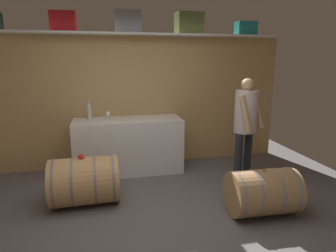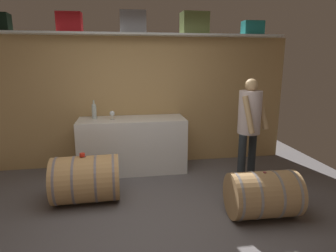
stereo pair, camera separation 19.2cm
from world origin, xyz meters
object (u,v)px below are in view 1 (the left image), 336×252
object	(u,v)px
work_cabinet	(128,145)
wine_bottle_clear	(89,111)
wine_glass	(108,114)
wine_barrel_near	(85,181)
tasting_cup	(81,156)
toolcase_olive	(189,23)
winemaker_pouring	(246,119)
wine_barrel_far	(263,192)
toolcase_grey	(128,22)
toolcase_red	(63,21)
toolcase_teal	(246,29)

from	to	relation	value
work_cabinet	wine_bottle_clear	size ratio (longest dim) A/B	5.77
wine_bottle_clear	wine_glass	bearing A→B (deg)	-25.05
wine_glass	wine_barrel_near	size ratio (longest dim) A/B	0.17
wine_glass	tasting_cup	size ratio (longest dim) A/B	2.11
toolcase_olive	winemaker_pouring	size ratio (longest dim) A/B	0.28
wine_barrel_far	toolcase_grey	bearing A→B (deg)	126.90
toolcase_grey	tasting_cup	size ratio (longest dim) A/B	6.09
tasting_cup	wine_glass	bearing A→B (deg)	69.45
toolcase_olive	wine_barrel_far	size ratio (longest dim) A/B	0.53
wine_barrel_far	winemaker_pouring	world-z (taller)	winemaker_pouring
winemaker_pouring	wine_glass	bearing A→B (deg)	-53.27
toolcase_olive	work_cabinet	distance (m)	2.25
toolcase_red	wine_barrel_near	world-z (taller)	toolcase_red
toolcase_red	wine_barrel_far	world-z (taller)	toolcase_red
wine_glass	toolcase_olive	bearing A→B (deg)	10.53
work_cabinet	wine_barrel_far	xyz separation A→B (m)	(1.44, -1.73, -0.17)
toolcase_red	toolcase_grey	xyz separation A→B (m)	(0.97, 0.00, 0.02)
work_cabinet	winemaker_pouring	xyz separation A→B (m)	(1.69, -0.74, 0.51)
wine_glass	toolcase_grey	bearing A→B (deg)	33.85
tasting_cup	toolcase_olive	bearing A→B (deg)	35.20
wine_bottle_clear	tasting_cup	bearing A→B (deg)	-93.99
wine_barrel_near	toolcase_olive	bearing A→B (deg)	34.22
tasting_cup	toolcase_grey	bearing A→B (deg)	58.72
toolcase_teal	tasting_cup	xyz separation A→B (m)	(-2.77, -1.23, -1.70)
toolcase_teal	wine_barrel_near	xyz separation A→B (m)	(-2.74, -1.23, -2.03)
toolcase_grey	toolcase_olive	bearing A→B (deg)	2.53
tasting_cup	toolcase_red	bearing A→B (deg)	100.33
toolcase_teal	wine_barrel_far	size ratio (longest dim) A/B	0.42
wine_barrel_near	wine_barrel_far	bearing A→B (deg)	-20.56
toolcase_teal	work_cabinet	xyz separation A→B (m)	(-2.09, -0.23, -1.90)
toolcase_olive	wine_bottle_clear	distance (m)	2.17
toolcase_teal	wine_bottle_clear	size ratio (longest dim) A/B	1.14
wine_barrel_far	tasting_cup	size ratio (longest dim) A/B	12.16
winemaker_pouring	work_cabinet	bearing A→B (deg)	-57.31
toolcase_grey	tasting_cup	distance (m)	2.28
toolcase_olive	wine_glass	distance (m)	2.00
wine_barrel_far	winemaker_pouring	size ratio (longest dim) A/B	0.52
wine_barrel_near	wine_barrel_far	size ratio (longest dim) A/B	1.05
wine_barrel_far	toolcase_red	bearing A→B (deg)	142.09
toolcase_red	work_cabinet	xyz separation A→B (m)	(0.90, -0.23, -1.94)
toolcase_red	tasting_cup	bearing A→B (deg)	-76.51
wine_barrel_far	tasting_cup	distance (m)	2.26
work_cabinet	wine_barrel_far	distance (m)	2.25
toolcase_red	wine_glass	xyz separation A→B (m)	(0.59, -0.26, -1.40)
toolcase_red	wine_barrel_far	distance (m)	3.70
toolcase_teal	winemaker_pouring	xyz separation A→B (m)	(-0.41, -0.97, -1.39)
wine_barrel_far	winemaker_pouring	xyz separation A→B (m)	(0.25, 0.99, 0.68)
wine_bottle_clear	wine_barrel_near	world-z (taller)	wine_bottle_clear
work_cabinet	wine_bottle_clear	world-z (taller)	wine_bottle_clear
toolcase_red	toolcase_grey	world-z (taller)	toolcase_grey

